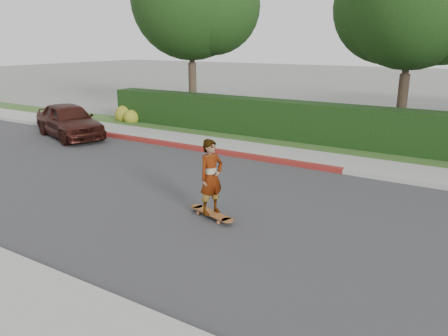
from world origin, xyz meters
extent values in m
plane|color=slate|center=(0.00, 0.00, 0.00)|extent=(120.00, 120.00, 0.00)
cube|color=#2D2D30|center=(0.00, 0.00, 0.01)|extent=(60.00, 8.00, 0.01)
cube|color=#9E9E99|center=(0.00, -4.10, 0.07)|extent=(60.00, 0.20, 0.15)
cube|color=gray|center=(0.00, -5.00, 0.06)|extent=(60.00, 1.60, 0.12)
cube|color=#9E9E99|center=(0.00, 4.10, 0.07)|extent=(60.00, 0.20, 0.15)
cube|color=maroon|center=(-5.00, 4.10, 0.08)|extent=(12.00, 0.21, 0.15)
cube|color=gray|center=(0.00, 5.00, 0.06)|extent=(60.00, 1.60, 0.12)
cube|color=#2D4C1E|center=(0.00, 6.60, 0.05)|extent=(60.00, 1.60, 0.10)
cube|color=black|center=(-3.00, 7.20, 0.75)|extent=(15.00, 1.00, 1.50)
sphere|color=#2D4C19|center=(-10.20, 6.80, 0.35)|extent=(0.90, 0.90, 0.90)
sphere|color=#2D4C19|center=(-9.60, 6.60, 0.30)|extent=(0.70, 0.70, 0.70)
cylinder|color=#33261C|center=(-7.50, 8.50, 1.35)|extent=(0.36, 0.36, 2.70)
cylinder|color=#33261C|center=(-7.50, 8.50, 3.38)|extent=(0.24, 0.24, 2.25)
sphere|color=black|center=(-8.30, 8.90, 5.20)|extent=(4.42, 4.42, 4.42)
sphere|color=black|center=(-6.60, 8.80, 5.10)|extent=(4.16, 4.16, 4.16)
cylinder|color=#33261C|center=(1.50, 9.00, 1.26)|extent=(0.36, 0.36, 2.52)
cylinder|color=#33261C|center=(1.50, 9.00, 3.15)|extent=(0.24, 0.24, 2.10)
sphere|color=black|center=(0.70, 9.40, 4.84)|extent=(4.08, 4.08, 4.08)
sphere|color=black|center=(2.40, 9.30, 4.74)|extent=(3.84, 3.84, 3.84)
cylinder|color=#D56B3A|center=(-0.73, -0.63, 0.05)|extent=(0.08, 0.06, 0.07)
cylinder|color=#D56B3A|center=(-0.68, -0.45, 0.05)|extent=(0.08, 0.06, 0.07)
cylinder|color=#D56B3A|center=(-0.08, -0.83, 0.05)|extent=(0.08, 0.06, 0.07)
cylinder|color=#D56B3A|center=(-0.02, -0.65, 0.05)|extent=(0.08, 0.06, 0.07)
cube|color=silver|center=(-0.71, -0.54, 0.09)|extent=(0.11, 0.21, 0.03)
cube|color=silver|center=(-0.05, -0.74, 0.09)|extent=(0.11, 0.21, 0.03)
cube|color=brown|center=(-0.38, -0.64, 0.12)|extent=(1.06, 0.54, 0.02)
cylinder|color=brown|center=(-0.87, -0.49, 0.12)|extent=(0.31, 0.31, 0.02)
cylinder|color=brown|center=(0.11, -0.79, 0.12)|extent=(0.31, 0.31, 0.02)
imported|color=white|center=(-0.38, -0.64, 0.93)|extent=(0.53, 0.67, 1.60)
imported|color=#3B1812|center=(-9.62, 3.21, 0.67)|extent=(4.26, 2.78, 1.35)
camera|label=1|loc=(4.45, -7.83, 3.65)|focal=35.00mm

